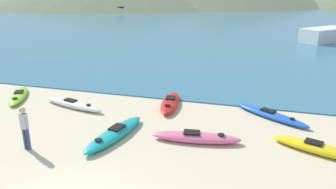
{
  "coord_description": "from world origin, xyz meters",
  "views": [
    {
      "loc": [
        4.25,
        -5.28,
        5.48
      ],
      "look_at": [
        0.26,
        8.67,
        0.5
      ],
      "focal_mm": 35.0,
      "sensor_mm": 36.0,
      "label": 1
    }
  ],
  "objects_px": {
    "kayak_on_sand_2": "(196,137)",
    "kayak_on_sand_7": "(115,133)",
    "moored_boat_2": "(126,9)",
    "kayak_on_sand_4": "(170,102)",
    "kayak_on_sand_1": "(271,115)",
    "kayak_on_sand_5": "(318,148)",
    "person_near_foreground": "(25,126)",
    "moored_boat_3": "(326,35)",
    "kayak_on_sand_0": "(19,96)",
    "kayak_on_sand_3": "(73,104)"
  },
  "relations": [
    {
      "from": "kayak_on_sand_3",
      "to": "kayak_on_sand_7",
      "type": "xyz_separation_m",
      "value": [
        3.15,
        -2.33,
        0.01
      ]
    },
    {
      "from": "kayak_on_sand_1",
      "to": "moored_boat_2",
      "type": "xyz_separation_m",
      "value": [
        -26.58,
        47.32,
        0.47
      ]
    },
    {
      "from": "kayak_on_sand_7",
      "to": "person_near_foreground",
      "type": "distance_m",
      "value": 3.1
    },
    {
      "from": "kayak_on_sand_1",
      "to": "kayak_on_sand_4",
      "type": "xyz_separation_m",
      "value": [
        -4.53,
        0.19,
        0.04
      ]
    },
    {
      "from": "kayak_on_sand_7",
      "to": "moored_boat_3",
      "type": "bearing_deg",
      "value": 66.28
    },
    {
      "from": "kayak_on_sand_2",
      "to": "moored_boat_2",
      "type": "bearing_deg",
      "value": 115.41
    },
    {
      "from": "kayak_on_sand_5",
      "to": "person_near_foreground",
      "type": "distance_m",
      "value": 9.98
    },
    {
      "from": "moored_boat_2",
      "to": "moored_boat_3",
      "type": "relative_size",
      "value": 1.08
    },
    {
      "from": "person_near_foreground",
      "to": "moored_boat_3",
      "type": "bearing_deg",
      "value": 63.08
    },
    {
      "from": "kayak_on_sand_4",
      "to": "kayak_on_sand_5",
      "type": "bearing_deg",
      "value": -25.6
    },
    {
      "from": "kayak_on_sand_2",
      "to": "kayak_on_sand_7",
      "type": "height_order",
      "value": "kayak_on_sand_2"
    },
    {
      "from": "kayak_on_sand_7",
      "to": "kayak_on_sand_0",
      "type": "bearing_deg",
      "value": 157.3
    },
    {
      "from": "kayak_on_sand_4",
      "to": "moored_boat_3",
      "type": "distance_m",
      "value": 23.12
    },
    {
      "from": "kayak_on_sand_0",
      "to": "moored_boat_3",
      "type": "height_order",
      "value": "moored_boat_3"
    },
    {
      "from": "kayak_on_sand_1",
      "to": "moored_boat_3",
      "type": "height_order",
      "value": "moored_boat_3"
    },
    {
      "from": "kayak_on_sand_2",
      "to": "kayak_on_sand_7",
      "type": "distance_m",
      "value": 3.02
    },
    {
      "from": "kayak_on_sand_2",
      "to": "kayak_on_sand_3",
      "type": "height_order",
      "value": "kayak_on_sand_2"
    },
    {
      "from": "kayak_on_sand_1",
      "to": "kayak_on_sand_4",
      "type": "distance_m",
      "value": 4.53
    },
    {
      "from": "kayak_on_sand_1",
      "to": "moored_boat_3",
      "type": "xyz_separation_m",
      "value": [
        5.23,
        21.14,
        0.56
      ]
    },
    {
      "from": "kayak_on_sand_5",
      "to": "moored_boat_3",
      "type": "relative_size",
      "value": 0.61
    },
    {
      "from": "person_near_foreground",
      "to": "kayak_on_sand_5",
      "type": "bearing_deg",
      "value": 14.54
    },
    {
      "from": "kayak_on_sand_5",
      "to": "kayak_on_sand_3",
      "type": "bearing_deg",
      "value": 171.81
    },
    {
      "from": "person_near_foreground",
      "to": "moored_boat_2",
      "type": "height_order",
      "value": "person_near_foreground"
    },
    {
      "from": "kayak_on_sand_5",
      "to": "moored_boat_2",
      "type": "distance_m",
      "value": 57.36
    },
    {
      "from": "person_near_foreground",
      "to": "moored_boat_3",
      "type": "height_order",
      "value": "person_near_foreground"
    },
    {
      "from": "kayak_on_sand_3",
      "to": "moored_boat_2",
      "type": "bearing_deg",
      "value": 110.13
    },
    {
      "from": "kayak_on_sand_4",
      "to": "kayak_on_sand_5",
      "type": "relative_size",
      "value": 0.94
    },
    {
      "from": "kayak_on_sand_4",
      "to": "kayak_on_sand_2",
      "type": "bearing_deg",
      "value": -59.72
    },
    {
      "from": "kayak_on_sand_1",
      "to": "person_near_foreground",
      "type": "bearing_deg",
      "value": -147.46
    },
    {
      "from": "kayak_on_sand_3",
      "to": "kayak_on_sand_7",
      "type": "distance_m",
      "value": 3.92
    },
    {
      "from": "kayak_on_sand_2",
      "to": "moored_boat_2",
      "type": "xyz_separation_m",
      "value": [
        -23.92,
        50.35,
        0.44
      ]
    },
    {
      "from": "person_near_foreground",
      "to": "kayak_on_sand_2",
      "type": "bearing_deg",
      "value": 21.55
    },
    {
      "from": "kayak_on_sand_2",
      "to": "kayak_on_sand_3",
      "type": "bearing_deg",
      "value": 163.56
    },
    {
      "from": "kayak_on_sand_1",
      "to": "kayak_on_sand_0",
      "type": "bearing_deg",
      "value": -176.0
    },
    {
      "from": "kayak_on_sand_0",
      "to": "kayak_on_sand_7",
      "type": "xyz_separation_m",
      "value": [
        6.47,
        -2.71,
        0.03
      ]
    },
    {
      "from": "moored_boat_2",
      "to": "kayak_on_sand_4",
      "type": "bearing_deg",
      "value": -64.93
    },
    {
      "from": "kayak_on_sand_0",
      "to": "person_near_foreground",
      "type": "distance_m",
      "value": 5.92
    },
    {
      "from": "kayak_on_sand_0",
      "to": "moored_boat_3",
      "type": "distance_m",
      "value": 27.99
    },
    {
      "from": "person_near_foreground",
      "to": "moored_boat_2",
      "type": "relative_size",
      "value": 0.28
    },
    {
      "from": "kayak_on_sand_3",
      "to": "person_near_foreground",
      "type": "relative_size",
      "value": 2.24
    },
    {
      "from": "kayak_on_sand_0",
      "to": "kayak_on_sand_4",
      "type": "xyz_separation_m",
      "value": [
        7.56,
        1.03,
        0.04
      ]
    },
    {
      "from": "kayak_on_sand_5",
      "to": "moored_boat_2",
      "type": "height_order",
      "value": "moored_boat_2"
    },
    {
      "from": "kayak_on_sand_2",
      "to": "moored_boat_2",
      "type": "height_order",
      "value": "moored_boat_2"
    },
    {
      "from": "kayak_on_sand_1",
      "to": "kayak_on_sand_7",
      "type": "xyz_separation_m",
      "value": [
        -5.63,
        -3.55,
        0.03
      ]
    },
    {
      "from": "kayak_on_sand_1",
      "to": "kayak_on_sand_3",
      "type": "xyz_separation_m",
      "value": [
        -8.78,
        -1.22,
        0.02
      ]
    },
    {
      "from": "kayak_on_sand_3",
      "to": "moored_boat_3",
      "type": "relative_size",
      "value": 0.67
    },
    {
      "from": "kayak_on_sand_2",
      "to": "moored_boat_3",
      "type": "distance_m",
      "value": 25.43
    },
    {
      "from": "kayak_on_sand_3",
      "to": "kayak_on_sand_5",
      "type": "distance_m",
      "value": 10.37
    },
    {
      "from": "kayak_on_sand_0",
      "to": "person_near_foreground",
      "type": "relative_size",
      "value": 1.88
    },
    {
      "from": "kayak_on_sand_5",
      "to": "moored_boat_3",
      "type": "xyz_separation_m",
      "value": [
        3.74,
        23.84,
        0.54
      ]
    }
  ]
}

